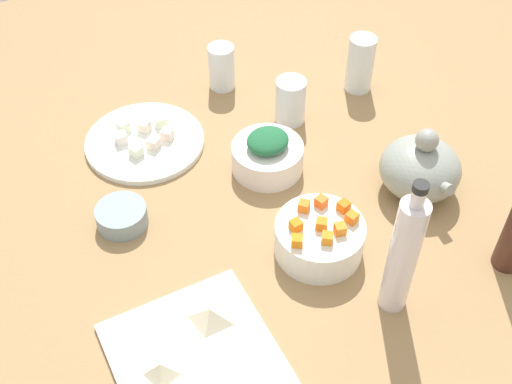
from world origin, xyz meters
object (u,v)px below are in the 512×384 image
(teapot, at_px, (420,168))
(plate_tofu, at_px, (145,142))
(bowl_greens, at_px, (267,157))
(bowl_small_side, at_px, (122,216))
(cutting_board, at_px, (208,382))
(drinking_glass_2, at_px, (222,67))
(bowl_carrots, at_px, (319,238))
(bottle_1, at_px, (403,255))
(drinking_glass_1, at_px, (360,64))
(drinking_glass_0, at_px, (290,101))

(teapot, bearing_deg, plate_tofu, -128.01)
(bowl_greens, bearing_deg, bowl_small_side, -85.85)
(cutting_board, bearing_deg, plate_tofu, 171.81)
(bowl_greens, relative_size, drinking_glass_2, 1.37)
(cutting_board, relative_size, bowl_greens, 2.41)
(bowl_carrots, relative_size, drinking_glass_2, 1.52)
(bowl_greens, height_order, drinking_glass_2, drinking_glass_2)
(bowl_carrots, relative_size, bottle_1, 0.56)
(drinking_glass_1, bearing_deg, bottle_1, -25.06)
(plate_tofu, relative_size, bowl_greens, 1.73)
(bowl_greens, height_order, drinking_glass_0, drinking_glass_0)
(teapot, xyz_separation_m, bottle_1, (0.20, -0.18, 0.07))
(cutting_board, xyz_separation_m, drinking_glass_0, (-0.49, 0.38, 0.04))
(cutting_board, height_order, plate_tofu, plate_tofu)
(bowl_greens, xyz_separation_m, drinking_glass_1, (-0.15, 0.29, 0.04))
(bowl_small_side, bearing_deg, drinking_glass_2, 133.48)
(drinking_glass_0, distance_m, drinking_glass_1, 0.19)
(bowl_carrots, distance_m, bottle_1, 0.18)
(plate_tofu, xyz_separation_m, bottle_1, (0.53, 0.25, 0.11))
(bowl_greens, bearing_deg, drinking_glass_2, 175.68)
(plate_tofu, distance_m, teapot, 0.54)
(bowl_carrots, xyz_separation_m, teapot, (-0.05, 0.24, 0.02))
(bowl_small_side, xyz_separation_m, drinking_glass_1, (-0.17, 0.59, 0.05))
(drinking_glass_1, xyz_separation_m, drinking_glass_2, (-0.13, -0.27, -0.01))
(drinking_glass_2, bearing_deg, teapot, 25.07)
(teapot, bearing_deg, bowl_small_side, -105.47)
(bowl_small_side, distance_m, drinking_glass_2, 0.44)
(bottle_1, bearing_deg, bowl_greens, -172.14)
(bowl_small_side, relative_size, teapot, 0.55)
(cutting_board, xyz_separation_m, drinking_glass_1, (-0.53, 0.57, 0.06))
(cutting_board, xyz_separation_m, bowl_carrots, (-0.16, 0.27, 0.03))
(plate_tofu, distance_m, bottle_1, 0.60)
(bowl_greens, relative_size, drinking_glass_0, 1.41)
(cutting_board, bearing_deg, bottle_1, 92.02)
(plate_tofu, bearing_deg, bowl_small_side, -28.50)
(drinking_glass_0, bearing_deg, cutting_board, -37.69)
(drinking_glass_2, bearing_deg, bottle_1, 2.60)
(plate_tofu, distance_m, bowl_small_side, 0.21)
(bowl_carrots, bearing_deg, drinking_glass_1, 141.24)
(bowl_carrots, relative_size, drinking_glass_1, 1.21)
(bowl_carrots, distance_m, drinking_glass_1, 0.48)
(cutting_board, height_order, bowl_greens, bowl_greens)
(bowl_small_side, height_order, teapot, teapot)
(cutting_board, bearing_deg, teapot, 112.54)
(cutting_board, distance_m, bowl_small_side, 0.36)
(bowl_greens, relative_size, bowl_small_side, 1.51)
(cutting_board, xyz_separation_m, drinking_glass_2, (-0.66, 0.30, 0.05))
(bowl_carrots, xyz_separation_m, drinking_glass_2, (-0.50, 0.03, 0.02))
(plate_tofu, relative_size, drinking_glass_0, 2.43)
(drinking_glass_1, bearing_deg, bowl_carrots, -38.76)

